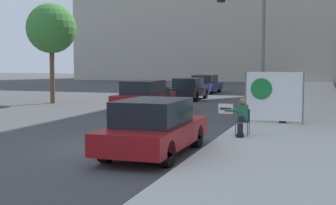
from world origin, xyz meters
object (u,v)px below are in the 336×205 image
at_px(jogger_on_sidewalk, 283,99).
at_px(seated_protester, 242,116).
at_px(car_on_road_midblock, 189,89).
at_px(protest_banner, 273,96).
at_px(parked_car_curbside, 154,127).
at_px(motorcycle_on_road, 167,103).
at_px(traffic_light_pole, 248,21).
at_px(car_on_road_nearest, 144,95).
at_px(car_on_road_distant, 205,84).
at_px(street_tree_near_curb, 51,29).

bearing_deg(jogger_on_sidewalk, seated_protester, 101.40).
relative_size(jogger_on_sidewalk, car_on_road_midblock, 0.44).
relative_size(seated_protester, protest_banner, 0.54).
distance_m(jogger_on_sidewalk, parked_car_curbside, 7.23).
height_order(seated_protester, motorcycle_on_road, seated_protester).
distance_m(traffic_light_pole, car_on_road_nearest, 6.37).
xyz_separation_m(protest_banner, car_on_road_midblock, (-6.51, 11.40, -0.45)).
distance_m(seated_protester, car_on_road_midblock, 15.82).
bearing_deg(car_on_road_distant, car_on_road_midblock, -85.33).
height_order(protest_banner, street_tree_near_curb, street_tree_near_curb).
relative_size(seated_protester, parked_car_curbside, 0.27).
height_order(traffic_light_pole, street_tree_near_curb, traffic_light_pole).
xyz_separation_m(seated_protester, protest_banner, (0.65, 3.30, 0.39)).
bearing_deg(car_on_road_distant, protest_banner, -68.85).
height_order(protest_banner, car_on_road_distant, protest_banner).
xyz_separation_m(car_on_road_distant, motorcycle_on_road, (1.94, -15.45, -0.16)).
height_order(traffic_light_pole, parked_car_curbside, traffic_light_pole).
height_order(jogger_on_sidewalk, car_on_road_midblock, jogger_on_sidewalk).
bearing_deg(seated_protester, car_on_road_distant, 94.77).
height_order(car_on_road_midblock, motorcycle_on_road, car_on_road_midblock).
bearing_deg(jogger_on_sidewalk, parked_car_curbside, 94.26).
xyz_separation_m(car_on_road_midblock, street_tree_near_curb, (-7.00, -5.03, 3.69)).
xyz_separation_m(protest_banner, street_tree_near_curb, (-13.51, 6.37, 3.25)).
bearing_deg(jogger_on_sidewalk, car_on_road_distant, -41.00).
xyz_separation_m(traffic_light_pole, parked_car_curbside, (-0.64, -11.66, -3.72)).
relative_size(car_on_road_midblock, motorcycle_on_road, 1.88).
relative_size(car_on_road_nearest, car_on_road_midblock, 1.12).
height_order(jogger_on_sidewalk, car_on_road_distant, jogger_on_sidewalk).
xyz_separation_m(car_on_road_nearest, street_tree_near_curb, (-6.61, 1.97, 3.65)).
xyz_separation_m(traffic_light_pole, car_on_road_distant, (-5.28, 13.02, -3.73)).
distance_m(jogger_on_sidewalk, car_on_road_midblock, 13.07).
bearing_deg(car_on_road_midblock, street_tree_near_curb, -144.29).
bearing_deg(car_on_road_distant, parked_car_curbside, -79.34).
height_order(seated_protester, car_on_road_nearest, car_on_road_nearest).
distance_m(jogger_on_sidewalk, street_tree_near_curb, 15.48).
distance_m(jogger_on_sidewalk, traffic_light_pole, 6.39).
relative_size(protest_banner, motorcycle_on_road, 0.99).
bearing_deg(protest_banner, car_on_road_nearest, 147.46).
bearing_deg(traffic_light_pole, car_on_road_distant, 112.08).
relative_size(jogger_on_sidewalk, protest_banner, 0.83).
height_order(car_on_road_nearest, motorcycle_on_road, car_on_road_nearest).
bearing_deg(car_on_road_nearest, car_on_road_midblock, 86.83).
height_order(car_on_road_distant, motorcycle_on_road, car_on_road_distant).
bearing_deg(traffic_light_pole, car_on_road_nearest, -170.58).
height_order(jogger_on_sidewalk, car_on_road_nearest, jogger_on_sidewalk).
bearing_deg(jogger_on_sidewalk, motorcycle_on_road, 1.60).
distance_m(seated_protester, jogger_on_sidewalk, 3.70).
bearing_deg(car_on_road_nearest, street_tree_near_curb, 163.43).
bearing_deg(car_on_road_midblock, protest_banner, -60.28).
distance_m(traffic_light_pole, street_tree_near_curb, 11.77).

